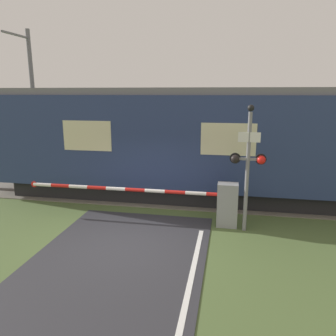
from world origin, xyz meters
TOP-DOWN VIEW (x-y plane):
  - ground_plane at (0.00, 0.00)m, footprint 80.00×80.00m
  - track_bed at (0.00, 4.21)m, footprint 36.00×3.20m
  - train at (2.47, 4.21)m, footprint 17.43×3.03m
  - crossing_barrier at (1.96, 1.56)m, footprint 6.69×0.44m
  - signal_post at (3.04, 1.32)m, footprint 1.00×0.26m
  - catenary_pole at (-6.83, 6.71)m, footprint 0.20×1.90m

SIDE VIEW (x-z plane):
  - ground_plane at x=0.00m, z-range 0.00..0.00m
  - track_bed at x=0.00m, z-range -0.04..0.09m
  - crossing_barrier at x=1.96m, z-range 0.06..1.37m
  - signal_post at x=3.04m, z-range 0.25..3.84m
  - train at x=2.47m, z-range 0.05..4.11m
  - catenary_pole at x=-6.83m, z-range 0.15..6.91m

